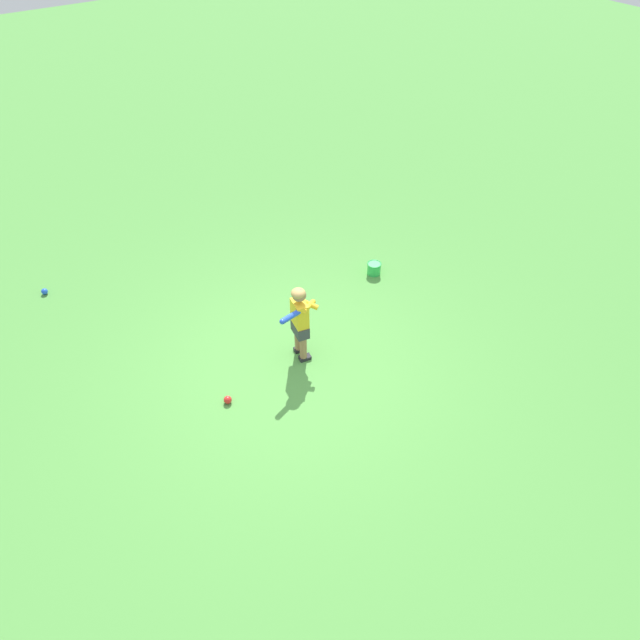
{
  "coord_description": "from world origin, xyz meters",
  "views": [
    {
      "loc": [
        4.29,
        -2.63,
        5.23
      ],
      "look_at": [
        -0.12,
        0.5,
        0.45
      ],
      "focal_mm": 32.28,
      "sensor_mm": 36.0,
      "label": 1
    }
  ],
  "objects_px": {
    "play_ball_behind_batter": "(228,400)",
    "toy_bucket": "(374,268)",
    "child_batter": "(300,318)",
    "play_ball_near_batter": "(45,292)"
  },
  "relations": [
    {
      "from": "child_batter",
      "to": "toy_bucket",
      "type": "bearing_deg",
      "value": 113.7
    },
    {
      "from": "play_ball_behind_batter",
      "to": "play_ball_near_batter",
      "type": "bearing_deg",
      "value": -160.53
    },
    {
      "from": "child_batter",
      "to": "play_ball_near_batter",
      "type": "bearing_deg",
      "value": -143.94
    },
    {
      "from": "child_batter",
      "to": "play_ball_behind_batter",
      "type": "distance_m",
      "value": 1.3
    },
    {
      "from": "child_batter",
      "to": "play_ball_behind_batter",
      "type": "xyz_separation_m",
      "value": [
        0.15,
        -1.14,
        -0.6
      ]
    },
    {
      "from": "toy_bucket",
      "to": "child_batter",
      "type": "bearing_deg",
      "value": -66.3
    },
    {
      "from": "play_ball_behind_batter",
      "to": "toy_bucket",
      "type": "height_order",
      "value": "toy_bucket"
    },
    {
      "from": "toy_bucket",
      "to": "play_ball_behind_batter",
      "type": "bearing_deg",
      "value": -72.09
    },
    {
      "from": "child_batter",
      "to": "play_ball_near_batter",
      "type": "xyz_separation_m",
      "value": [
        -3.19,
        -2.32,
        -0.6
      ]
    },
    {
      "from": "child_batter",
      "to": "play_ball_behind_batter",
      "type": "relative_size",
      "value": 11.22
    }
  ]
}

